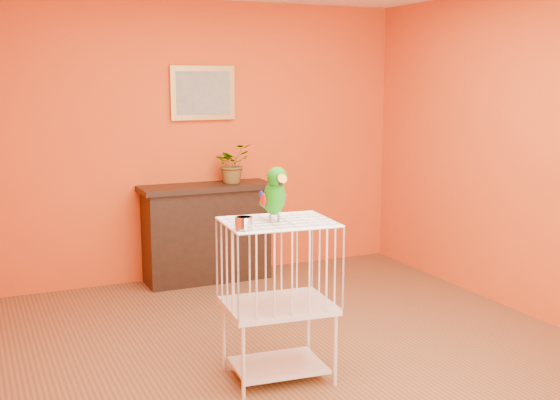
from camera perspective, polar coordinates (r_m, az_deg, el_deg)
name	(u,v)px	position (r m, az deg, el deg)	size (l,w,h in m)	color
ground	(308,355)	(4.95, 2.27, -12.47)	(4.50, 4.50, 0.00)	brown
room_shell	(309,125)	(4.59, 2.40, 6.14)	(4.50, 4.50, 4.50)	#E34915
console_cabinet	(207,233)	(6.61, -5.97, -2.67)	(1.23, 0.44, 0.91)	black
potted_plant	(232,168)	(6.60, -3.92, 2.63)	(0.33, 0.37, 0.29)	#26722D
framed_picture	(203,93)	(6.64, -6.29, 8.64)	(0.62, 0.04, 0.50)	#BF9544
birdcage	(278,298)	(4.43, -0.15, -7.95)	(0.70, 0.56, 1.01)	white
feed_cup	(244,223)	(4.06, -2.96, -1.87)	(0.10, 0.10, 0.07)	silver
parrot	(275,194)	(4.26, -0.45, 0.53)	(0.17, 0.31, 0.35)	#59544C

